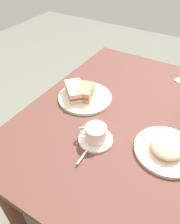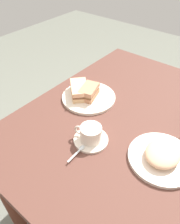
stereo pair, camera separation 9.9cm
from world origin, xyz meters
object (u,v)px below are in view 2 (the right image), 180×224
Objects in this scene: sandwich_back at (79,90)px; coffee_cup at (91,133)px; coffee_saucer at (91,140)px; spoon at (79,151)px; sandwich_plate at (89,97)px; dining_table at (119,134)px; side_plate at (161,158)px; sandwich_front at (90,91)px.

sandwich_back is 0.31m from coffee_cup.
spoon is at bearing -177.61° from coffee_saucer.
spoon is at bearing -147.49° from sandwich_plate.
sandwich_plate is at bearing 88.66° from dining_table.
sandwich_plate and side_plate have the same top height.
sandwich_front is at bearing 32.12° from spoon.
dining_table is 0.30m from sandwich_back.
coffee_cup reaches higher than sandwich_back.
spoon is at bearing -176.43° from coffee_cup.
coffee_saucer is (-0.22, -0.19, -0.00)m from sandwich_plate.
coffee_cup is 0.08m from spoon.
sandwich_back is at bearing 116.74° from sandwich_plate.
spoon is 0.32m from side_plate.
coffee_cup is at bearing 176.47° from dining_table.
side_plate is (0.09, -0.27, 0.00)m from coffee_saucer.
coffee_cup is 0.29m from side_plate.
sandwich_back is 0.31m from coffee_saucer.
coffee_cup is at bearing -140.42° from sandwich_front.
coffee_cup is at bearing 3.57° from spoon.
side_plate reaches higher than coffee_saucer.
coffee_saucer is (-0.22, 0.01, 0.14)m from dining_table.
sandwich_back is at bearing 115.51° from sandwich_front.
sandwich_back is at bearing 49.42° from coffee_cup.
sandwich_back is at bearing 78.17° from side_plate.
sandwich_plate is at bearing 74.27° from side_plate.
sandwich_back is 0.64× the size of side_plate.
coffee_cup reaches higher than spoon.
coffee_saucer is at bearing -72.85° from coffee_cup.
sandwich_front reaches higher than spoon.
sandwich_plate is 0.36m from spoon.
sandwich_front reaches higher than sandwich_back.
coffee_cup is (-0.22, -0.18, 0.00)m from sandwich_front.
sandwich_front is 0.29m from coffee_saucer.
spoon is (-0.30, 0.01, 0.15)m from dining_table.
coffee_cup is (-0.22, 0.01, 0.18)m from dining_table.
sandwich_plate is at bearing -63.26° from sandwich_back.
coffee_cup is at bearing 109.47° from side_plate.
dining_table is at bearing -3.53° from coffee_cup.
dining_table is at bearing -3.12° from coffee_saucer.
dining_table is at bearing -85.71° from sandwich_back.
side_plate is (-0.12, -0.25, 0.14)m from dining_table.
sandwich_back is 0.37m from spoon.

